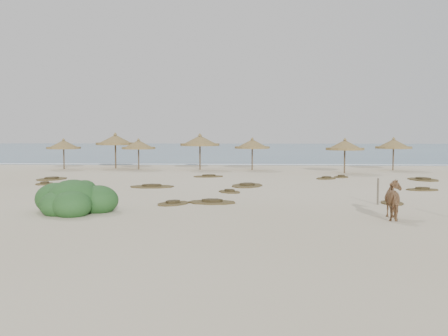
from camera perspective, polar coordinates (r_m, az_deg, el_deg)
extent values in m
plane|color=beige|center=(22.95, 2.01, -3.69)|extent=(160.00, 160.00, 0.00)
cube|color=navy|center=(97.79, 2.56, 2.20)|extent=(200.00, 100.00, 0.01)
cube|color=white|center=(48.84, 2.39, 0.40)|extent=(70.00, 0.60, 0.01)
cylinder|color=brown|center=(44.82, -17.83, 1.15)|extent=(0.11, 0.11, 1.99)
cylinder|color=olive|center=(44.79, -17.85, 2.21)|extent=(3.13, 3.13, 0.17)
cone|color=olive|center=(44.78, -17.86, 2.61)|extent=(3.03, 3.03, 0.71)
cone|color=olive|center=(44.77, -17.87, 3.15)|extent=(0.34, 0.34, 0.21)
cylinder|color=brown|center=(44.64, -12.29, 1.48)|extent=(0.13, 0.13, 2.35)
cylinder|color=olive|center=(44.60, -12.31, 2.73)|extent=(4.32, 4.32, 0.20)
cone|color=olive|center=(44.60, -12.31, 3.20)|extent=(4.17, 4.17, 0.84)
cone|color=olive|center=(44.60, -12.32, 3.85)|extent=(0.40, 0.40, 0.25)
cylinder|color=brown|center=(42.72, -9.73, 1.16)|extent=(0.11, 0.11, 1.99)
cylinder|color=olive|center=(42.69, -9.74, 2.27)|extent=(3.52, 3.52, 0.17)
cone|color=olive|center=(42.68, -9.75, 2.69)|extent=(3.40, 3.40, 0.71)
cone|color=olive|center=(42.67, -9.75, 3.26)|extent=(0.34, 0.34, 0.21)
cylinder|color=brown|center=(42.03, -2.76, 1.38)|extent=(0.13, 0.13, 2.31)
cylinder|color=olive|center=(41.99, -2.77, 2.69)|extent=(4.18, 4.18, 0.20)
cone|color=olive|center=(41.99, -2.77, 3.18)|extent=(4.04, 4.04, 0.82)
cone|color=olive|center=(41.98, -2.77, 3.86)|extent=(0.40, 0.40, 0.24)
cylinder|color=brown|center=(41.75, 3.24, 1.19)|extent=(0.12, 0.12, 2.05)
cylinder|color=olive|center=(41.72, 3.25, 2.36)|extent=(3.64, 3.64, 0.18)
cone|color=olive|center=(41.71, 3.25, 2.80)|extent=(3.52, 3.52, 0.73)
cone|color=olive|center=(41.70, 3.25, 3.40)|extent=(0.35, 0.35, 0.22)
cylinder|color=brown|center=(39.35, 13.62, 0.90)|extent=(0.12, 0.12, 2.04)
cylinder|color=olive|center=(39.31, 13.64, 2.14)|extent=(3.16, 3.16, 0.18)
cone|color=olive|center=(39.30, 13.65, 2.60)|extent=(3.05, 3.05, 0.73)
cone|color=olive|center=(39.30, 13.66, 3.24)|extent=(0.35, 0.35, 0.21)
cylinder|color=brown|center=(43.36, 18.77, 1.10)|extent=(0.12, 0.12, 2.07)
cylinder|color=olive|center=(43.33, 18.80, 2.23)|extent=(3.46, 3.46, 0.18)
cone|color=olive|center=(43.32, 18.81, 2.66)|extent=(3.34, 3.34, 0.74)
cone|color=olive|center=(43.31, 18.82, 3.25)|extent=(0.36, 0.36, 0.22)
imported|color=olive|center=(18.81, 19.06, -3.49)|extent=(0.85, 1.68, 1.38)
cylinder|color=brown|center=(22.44, 17.18, -2.57)|extent=(0.09, 0.09, 1.14)
ellipsoid|color=#2E5F29|center=(20.15, -16.87, -3.38)|extent=(1.97, 1.97, 1.48)
ellipsoid|color=#2E5F29|center=(20.16, -14.19, -3.60)|extent=(1.58, 1.58, 1.18)
ellipsoid|color=#2E5F29|center=(20.79, -18.55, -3.32)|extent=(1.68, 1.68, 1.26)
ellipsoid|color=#2E5F29|center=(19.45, -16.99, -4.08)|extent=(1.48, 1.48, 1.11)
ellipsoid|color=#2E5F29|center=(19.85, -18.41, -4.01)|extent=(1.38, 1.38, 1.04)
ellipsoid|color=#2E5F29|center=(20.82, -14.50, -3.64)|extent=(1.18, 1.18, 0.89)
ellipsoid|color=#2E5F29|center=(20.47, -15.64, -2.26)|extent=(0.89, 0.89, 0.67)
ellipsoid|color=#2E5F29|center=(20.29, -17.58, -2.22)|extent=(0.79, 0.79, 0.59)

